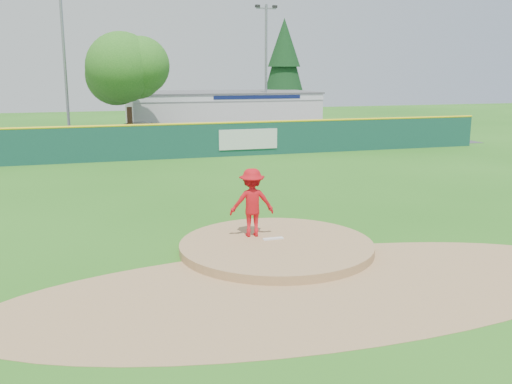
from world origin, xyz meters
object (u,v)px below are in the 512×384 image
object	(u,v)px
pitcher	(252,203)
pool_building_grp	(221,111)
van	(148,133)
conifer_tree	(284,65)
deciduous_tree	(128,78)
light_pole_right	(266,64)
light_pole_left	(64,55)

from	to	relation	value
pitcher	pool_building_grp	world-z (taller)	pool_building_grp
pitcher	pool_building_grp	size ratio (longest dim) A/B	0.13
van	conifer_tree	distance (m)	18.09
conifer_tree	van	bearing A→B (deg)	-142.17
deciduous_tree	light_pole_right	size ratio (longest dim) A/B	0.74
light_pole_left	van	bearing A→B (deg)	-18.12
pool_building_grp	light_pole_right	bearing A→B (deg)	-44.95
deciduous_tree	van	bearing A→B (deg)	13.63
deciduous_tree	pitcher	bearing A→B (deg)	-86.39
light_pole_right	van	bearing A→B (deg)	-159.26
pool_building_grp	light_pole_right	xyz separation A→B (m)	(3.00, -2.99, 3.88)
van	light_pole_left	size ratio (longest dim) A/B	0.51
light_pole_right	pitcher	bearing A→B (deg)	-108.60
deciduous_tree	light_pole_left	xyz separation A→B (m)	(-4.00, 2.00, 1.50)
conifer_tree	light_pole_right	size ratio (longest dim) A/B	0.95
pitcher	light_pole_right	xyz separation A→B (m)	(9.48, 28.16, 4.29)
pool_building_grp	light_pole_left	world-z (taller)	light_pole_left
light_pole_left	light_pole_right	bearing A→B (deg)	7.59
pitcher	light_pole_right	bearing A→B (deg)	-101.99
light_pole_left	pool_building_grp	bearing A→B (deg)	22.60
pitcher	light_pole_left	size ratio (longest dim) A/B	0.18
pitcher	light_pole_right	world-z (taller)	light_pole_right
pitcher	van	world-z (taller)	pitcher
conifer_tree	pool_building_grp	bearing A→B (deg)	-150.22
pitcher	deciduous_tree	xyz separation A→B (m)	(-1.52, 24.16, 3.30)
van	deciduous_tree	size ratio (longest dim) A/B	0.76
deciduous_tree	conifer_tree	xyz separation A→B (m)	(15.00, 11.00, 0.99)
conifer_tree	light_pole_right	bearing A→B (deg)	-119.74
van	pool_building_grp	distance (m)	9.58
pitcher	light_pole_right	size ratio (longest dim) A/B	0.20
pitcher	light_pole_left	bearing A→B (deg)	-71.47
light_pole_left	light_pole_right	world-z (taller)	light_pole_left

